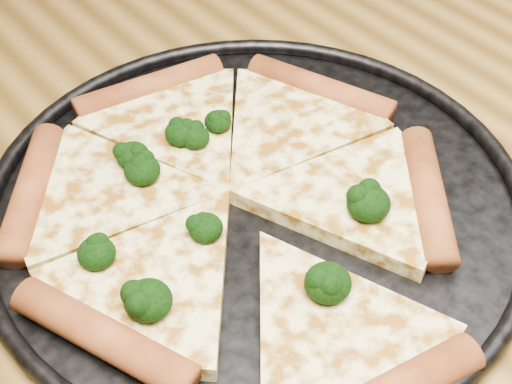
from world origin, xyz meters
TOP-DOWN VIEW (x-y plane):
  - dining_table at (0.00, 0.00)m, footprint 1.20×0.90m
  - pizza_pan at (0.01, -0.02)m, footprint 0.39×0.39m
  - pizza at (-0.01, -0.02)m, footprint 0.33×0.36m
  - broccoli_florets at (-0.03, -0.03)m, footprint 0.19×0.20m

SIDE VIEW (x-z plane):
  - dining_table at x=0.00m, z-range 0.28..1.03m
  - pizza_pan at x=0.01m, z-range 0.75..0.77m
  - pizza at x=-0.01m, z-range 0.75..0.78m
  - broccoli_florets at x=-0.03m, z-range 0.76..0.79m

